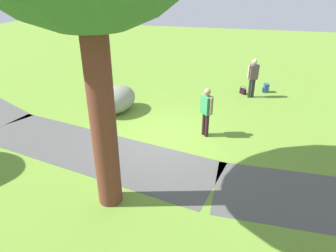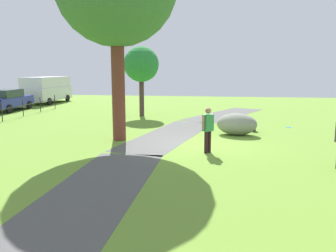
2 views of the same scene
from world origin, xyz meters
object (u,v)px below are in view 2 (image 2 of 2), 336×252
at_px(backpack_by_boulder, 253,127).
at_px(man_near_boulder, 208,127).
at_px(young_tree_near_path, 141,65).
at_px(lawn_boulder, 237,124).
at_px(frisbee_on_grass, 289,127).
at_px(parked_hatchback_blue, 8,100).
at_px(delivery_van, 47,89).

bearing_deg(backpack_by_boulder, man_near_boulder, 156.06).
height_order(young_tree_near_path, lawn_boulder, young_tree_near_path).
relative_size(young_tree_near_path, lawn_boulder, 2.19).
bearing_deg(young_tree_near_path, backpack_by_boulder, -124.39).
relative_size(lawn_boulder, backpack_by_boulder, 5.04).
xyz_separation_m(backpack_by_boulder, frisbee_on_grass, (1.36, -1.95, -0.18)).
distance_m(lawn_boulder, parked_hatchback_blue, 17.28).
bearing_deg(man_near_boulder, parked_hatchback_blue, 54.57).
bearing_deg(man_near_boulder, lawn_boulder, -18.72).
relative_size(lawn_boulder, frisbee_on_grass, 8.52).
xyz_separation_m(young_tree_near_path, delivery_van, (7.02, 10.17, -2.00)).
height_order(young_tree_near_path, backpack_by_boulder, young_tree_near_path).
bearing_deg(frisbee_on_grass, delivery_van, 61.46).
relative_size(man_near_boulder, frisbee_on_grass, 7.07).
bearing_deg(delivery_van, parked_hatchback_blue, -179.77).
distance_m(parked_hatchback_blue, delivery_van, 5.83).
xyz_separation_m(lawn_boulder, delivery_van, (12.61, 15.91, 0.76)).
distance_m(man_near_boulder, backpack_by_boulder, 5.20).
height_order(man_near_boulder, frisbee_on_grass, man_near_boulder).
bearing_deg(parked_hatchback_blue, young_tree_near_path, -96.79).
bearing_deg(frisbee_on_grass, man_near_boulder, 146.32).
bearing_deg(backpack_by_boulder, delivery_van, 55.47).
relative_size(backpack_by_boulder, frisbee_on_grass, 1.69).
bearing_deg(lawn_boulder, parked_hatchback_blue, 66.86).
distance_m(man_near_boulder, parked_hatchback_blue, 17.99).
distance_m(young_tree_near_path, delivery_van, 12.52).
distance_m(young_tree_near_path, frisbee_on_grass, 9.68).
relative_size(young_tree_near_path, parked_hatchback_blue, 1.05).
xyz_separation_m(frisbee_on_grass, parked_hatchback_blue, (4.37, 18.69, 0.80)).
bearing_deg(delivery_van, frisbee_on_grass, -118.54).
xyz_separation_m(lawn_boulder, backpack_by_boulder, (1.07, -0.86, -0.31)).
height_order(young_tree_near_path, delivery_van, young_tree_near_path).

